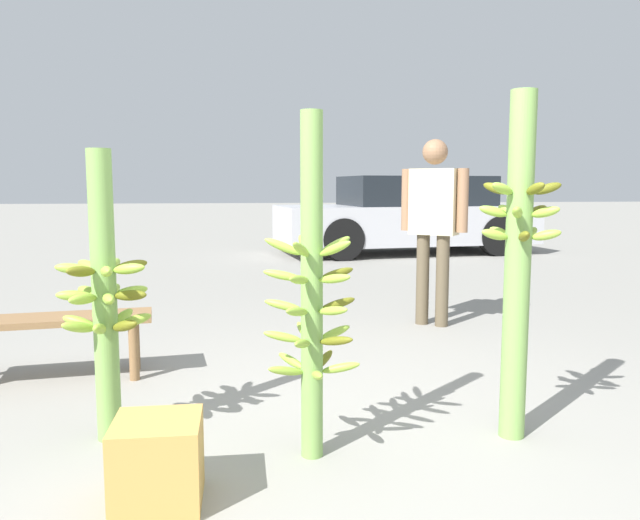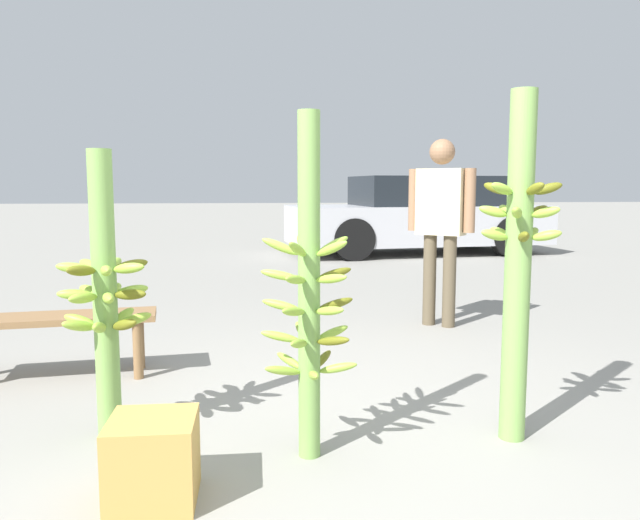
% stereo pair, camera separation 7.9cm
% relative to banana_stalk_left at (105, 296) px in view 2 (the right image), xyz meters
% --- Properties ---
extents(ground_plane, '(80.00, 80.00, 0.00)m').
position_rel_banana_stalk_left_xyz_m(ground_plane, '(0.98, -0.41, -0.68)').
color(ground_plane, gray).
extents(banana_stalk_left, '(0.43, 0.43, 1.36)m').
position_rel_banana_stalk_left_xyz_m(banana_stalk_left, '(0.00, 0.00, 0.00)').
color(banana_stalk_left, '#7AA851').
rests_on(banana_stalk_left, ground_plane).
extents(banana_stalk_center, '(0.43, 0.43, 1.51)m').
position_rel_banana_stalk_left_xyz_m(banana_stalk_center, '(0.93, -0.31, 0.05)').
color(banana_stalk_center, '#7AA851').
rests_on(banana_stalk_center, ground_plane).
extents(banana_stalk_right, '(0.38, 0.38, 1.62)m').
position_rel_banana_stalk_left_xyz_m(banana_stalk_right, '(1.90, -0.21, 0.16)').
color(banana_stalk_right, '#7AA851').
rests_on(banana_stalk_right, ground_plane).
extents(vendor_person, '(0.52, 0.43, 1.58)m').
position_rel_banana_stalk_left_xyz_m(vendor_person, '(2.25, 2.15, 0.26)').
color(vendor_person, brown).
rests_on(vendor_person, ground_plane).
extents(market_bench, '(1.26, 0.48, 0.40)m').
position_rel_banana_stalk_left_xyz_m(market_bench, '(-0.55, 0.96, -0.35)').
color(market_bench, olive).
rests_on(market_bench, ground_plane).
extents(parked_car, '(4.60, 2.24, 1.35)m').
position_rel_banana_stalk_left_xyz_m(parked_car, '(3.57, 7.75, -0.02)').
color(parked_car, '#B7B7BC').
rests_on(parked_car, ground_plane).
extents(produce_crate, '(0.32, 0.32, 0.32)m').
position_rel_banana_stalk_left_xyz_m(produce_crate, '(0.31, -0.64, -0.52)').
color(produce_crate, '#C69347').
rests_on(produce_crate, ground_plane).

